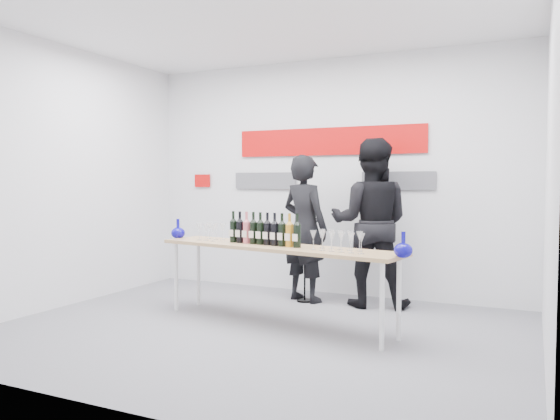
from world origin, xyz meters
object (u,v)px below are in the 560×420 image
(presenter_left, at_px, (305,228))
(mic_stand, at_px, (305,260))
(presenter_right, at_px, (371,223))
(tasting_table, at_px, (276,251))

(presenter_left, bearing_deg, mic_stand, 130.51)
(mic_stand, bearing_deg, presenter_right, -13.60)
(presenter_left, relative_size, mic_stand, 1.07)
(tasting_table, bearing_deg, mic_stand, 107.41)
(presenter_left, relative_size, presenter_right, 0.91)
(presenter_right, relative_size, mic_stand, 1.18)
(tasting_table, distance_m, mic_stand, 1.12)
(presenter_left, xyz_separation_m, mic_stand, (0.02, -0.05, -0.38))
(presenter_left, distance_m, mic_stand, 0.38)
(presenter_left, bearing_deg, presenter_right, -155.94)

